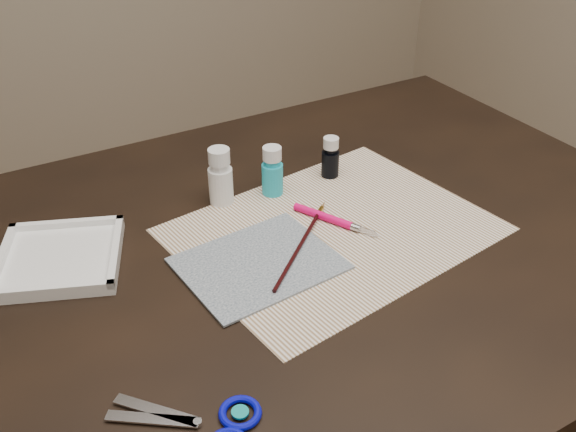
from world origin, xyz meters
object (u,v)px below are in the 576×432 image
scissors (181,425)px  palette_tray (60,257)px  paper (333,230)px  canvas (259,263)px  paint_bottle_navy (330,157)px  paint_bottle_white (220,176)px  paint_bottle_cyan (272,171)px

scissors → palette_tray: (-0.04, 0.37, 0.01)m
paper → canvas: bearing=-171.3°
paper → palette_tray: size_ratio=2.73×
scissors → palette_tray: size_ratio=1.08×
canvas → scissors: bearing=-134.0°
paint_bottle_navy → canvas: bearing=-143.9°
paper → scissors: size_ratio=2.52×
paper → palette_tray: 0.42m
paint_bottle_white → scissors: bearing=-120.3°
paper → palette_tray: (-0.40, 0.13, 0.01)m
scissors → palette_tray: bearing=-47.9°
paint_bottle_cyan → palette_tray: 0.37m
paint_bottle_white → scissors: 0.47m
paint_bottle_cyan → paint_bottle_navy: paint_bottle_cyan is taller
paint_bottle_cyan → palette_tray: size_ratio=0.51×
canvas → paint_bottle_white: bearing=81.8°
paint_bottle_white → palette_tray: (-0.28, -0.04, -0.04)m
paint_bottle_white → paint_bottle_navy: paint_bottle_white is taller
scissors → palette_tray: 0.37m
canvas → paint_bottle_white: 0.20m
paint_bottle_white → paint_bottle_cyan: paint_bottle_white is taller
paint_bottle_cyan → scissors: bearing=-130.0°
paint_bottle_cyan → paint_bottle_navy: (0.12, 0.00, -0.01)m
paint_bottle_white → palette_tray: paint_bottle_white is taller
palette_tray → paint_bottle_white: bearing=7.5°
canvas → paint_bottle_white: size_ratio=2.20×
paint_bottle_white → paint_bottle_cyan: (0.09, -0.02, -0.01)m
canvas → palette_tray: bearing=149.1°
paper → paint_bottle_cyan: size_ratio=5.31×
scissors → paint_bottle_cyan: bearing=-94.8°
canvas → paint_bottle_navy: bearing=36.1°
canvas → paint_bottle_navy: size_ratio=2.87×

